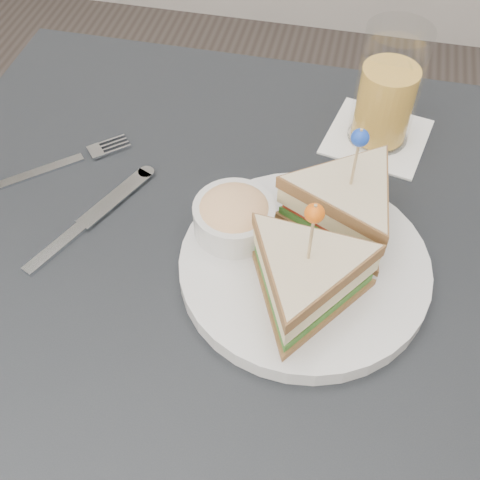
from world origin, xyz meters
name	(u,v)px	position (x,y,z in m)	size (l,w,h in m)	color
table	(230,314)	(0.00, 0.00, 0.67)	(0.80, 0.80, 0.75)	black
plate_meal	(312,243)	(0.08, 0.03, 0.79)	(0.35, 0.35, 0.15)	silver
cutlery_fork	(69,161)	(-0.23, 0.13, 0.75)	(0.14, 0.13, 0.00)	silver
cutlery_knife	(87,221)	(-0.17, 0.04, 0.75)	(0.10, 0.19, 0.01)	silver
drink_set	(387,94)	(0.14, 0.26, 0.82)	(0.14, 0.14, 0.15)	white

